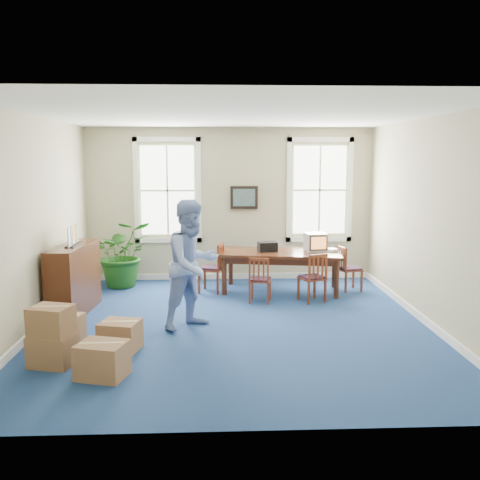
{
  "coord_description": "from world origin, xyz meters",
  "views": [
    {
      "loc": [
        -0.28,
        -8.0,
        2.58
      ],
      "look_at": [
        0.1,
        0.6,
        1.25
      ],
      "focal_mm": 40.0,
      "sensor_mm": 36.0,
      "label": 1
    }
  ],
  "objects_px": {
    "conference_table": "(281,271)",
    "cardboard_boxes": "(70,332)",
    "chair_near_left": "(260,279)",
    "potted_plant": "(123,253)",
    "crt_tv": "(316,242)",
    "credenza": "(74,278)",
    "man": "(193,264)"
  },
  "relations": [
    {
      "from": "credenza",
      "to": "potted_plant",
      "type": "distance_m",
      "value": 1.94
    },
    {
      "from": "credenza",
      "to": "potted_plant",
      "type": "height_order",
      "value": "potted_plant"
    },
    {
      "from": "crt_tv",
      "to": "potted_plant",
      "type": "height_order",
      "value": "potted_plant"
    },
    {
      "from": "conference_table",
      "to": "cardboard_boxes",
      "type": "distance_m",
      "value": 4.7
    },
    {
      "from": "conference_table",
      "to": "man",
      "type": "height_order",
      "value": "man"
    },
    {
      "from": "credenza",
      "to": "potted_plant",
      "type": "xyz_separation_m",
      "value": [
        0.49,
        1.87,
        0.07
      ]
    },
    {
      "from": "cardboard_boxes",
      "to": "crt_tv",
      "type": "bearing_deg",
      "value": 43.38
    },
    {
      "from": "potted_plant",
      "to": "conference_table",
      "type": "bearing_deg",
      "value": -9.79
    },
    {
      "from": "chair_near_left",
      "to": "conference_table",
      "type": "bearing_deg",
      "value": -108.49
    },
    {
      "from": "conference_table",
      "to": "cardboard_boxes",
      "type": "relative_size",
      "value": 1.64
    },
    {
      "from": "crt_tv",
      "to": "man",
      "type": "bearing_deg",
      "value": -143.48
    },
    {
      "from": "conference_table",
      "to": "cardboard_boxes",
      "type": "bearing_deg",
      "value": -121.73
    },
    {
      "from": "cardboard_boxes",
      "to": "potted_plant",
      "type": "bearing_deg",
      "value": 90.35
    },
    {
      "from": "man",
      "to": "potted_plant",
      "type": "bearing_deg",
      "value": 77.1
    },
    {
      "from": "conference_table",
      "to": "chair_near_left",
      "type": "bearing_deg",
      "value": -111.3
    },
    {
      "from": "conference_table",
      "to": "man",
      "type": "xyz_separation_m",
      "value": [
        -1.61,
        -2.16,
        0.59
      ]
    },
    {
      "from": "credenza",
      "to": "potted_plant",
      "type": "bearing_deg",
      "value": 79.79
    },
    {
      "from": "man",
      "to": "credenza",
      "type": "distance_m",
      "value": 2.21
    },
    {
      "from": "chair_near_left",
      "to": "potted_plant",
      "type": "bearing_deg",
      "value": -13.96
    },
    {
      "from": "man",
      "to": "credenza",
      "type": "xyz_separation_m",
      "value": [
        -2.01,
        0.83,
        -0.38
      ]
    },
    {
      "from": "potted_plant",
      "to": "cardboard_boxes",
      "type": "bearing_deg",
      "value": -89.65
    },
    {
      "from": "crt_tv",
      "to": "chair_near_left",
      "type": "relative_size",
      "value": 0.5
    },
    {
      "from": "cardboard_boxes",
      "to": "credenza",
      "type": "bearing_deg",
      "value": 103.27
    },
    {
      "from": "chair_near_left",
      "to": "cardboard_boxes",
      "type": "height_order",
      "value": "chair_near_left"
    },
    {
      "from": "man",
      "to": "cardboard_boxes",
      "type": "xyz_separation_m",
      "value": [
        -1.49,
        -1.36,
        -0.58
      ]
    },
    {
      "from": "cardboard_boxes",
      "to": "chair_near_left",
      "type": "bearing_deg",
      "value": 46.11
    },
    {
      "from": "chair_near_left",
      "to": "cardboard_boxes",
      "type": "relative_size",
      "value": 0.6
    },
    {
      "from": "conference_table",
      "to": "man",
      "type": "distance_m",
      "value": 2.76
    },
    {
      "from": "conference_table",
      "to": "chair_near_left",
      "type": "height_order",
      "value": "chair_near_left"
    },
    {
      "from": "conference_table",
      "to": "potted_plant",
      "type": "distance_m",
      "value": 3.19
    },
    {
      "from": "crt_tv",
      "to": "cardboard_boxes",
      "type": "height_order",
      "value": "crt_tv"
    },
    {
      "from": "crt_tv",
      "to": "chair_near_left",
      "type": "bearing_deg",
      "value": -151.51
    }
  ]
}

